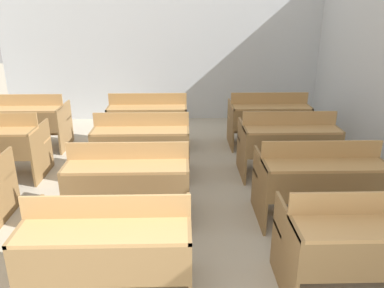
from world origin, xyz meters
TOP-DOWN VIEW (x-y plane):
  - wall_back at (0.00, 6.75)m, footprint 6.23×0.06m
  - bench_front_center at (-0.19, 1.65)m, footprint 1.23×0.71m
  - bench_front_right at (1.76, 1.66)m, footprint 1.23×0.71m
  - bench_second_center at (-0.19, 2.78)m, footprint 1.23×0.71m
  - bench_second_right at (1.78, 2.77)m, footprint 1.23×0.71m
  - bench_third_center at (-0.17, 3.90)m, footprint 1.23×0.71m
  - bench_third_right at (1.76, 3.90)m, footprint 1.23×0.71m
  - bench_back_left at (-2.12, 5.02)m, footprint 1.23×0.71m
  - bench_back_center at (-0.18, 5.05)m, footprint 1.23×0.71m
  - bench_back_right at (1.75, 5.05)m, footprint 1.23×0.71m
  - wastepaper_bin at (2.75, 5.62)m, footprint 0.23×0.23m

SIDE VIEW (x-z plane):
  - wastepaper_bin at x=2.75m, z-range 0.00..0.37m
  - bench_front_center at x=-0.19m, z-range 0.04..0.93m
  - bench_front_right at x=1.76m, z-range 0.04..0.93m
  - bench_second_center at x=-0.19m, z-range 0.04..0.93m
  - bench_second_right at x=1.78m, z-range 0.04..0.93m
  - bench_third_center at x=-0.17m, z-range 0.04..0.93m
  - bench_third_right at x=1.76m, z-range 0.04..0.93m
  - bench_back_left at x=-2.12m, z-range 0.04..0.93m
  - bench_back_center at x=-0.18m, z-range 0.04..0.93m
  - bench_back_right at x=1.75m, z-range 0.04..0.93m
  - wall_back at x=0.00m, z-range 0.00..2.85m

